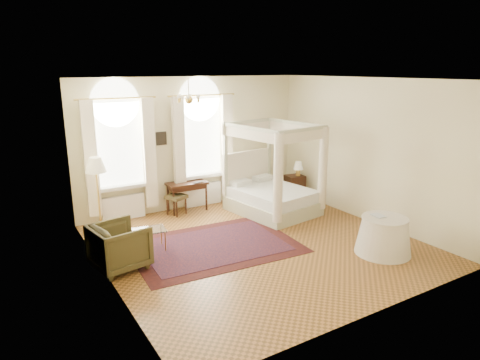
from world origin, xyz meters
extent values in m
plane|color=#9D632D|center=(0.00, 0.00, 0.00)|extent=(6.00, 6.00, 0.00)
plane|color=#F6E6BB|center=(0.00, 3.00, 1.65)|extent=(6.00, 0.00, 6.00)
plane|color=#F6E6BB|center=(0.00, -3.00, 1.65)|extent=(6.00, 0.00, 6.00)
plane|color=#F6E6BB|center=(-3.00, 0.00, 1.65)|extent=(0.00, 6.00, 6.00)
plane|color=#F6E6BB|center=(3.00, 0.00, 1.65)|extent=(0.00, 6.00, 6.00)
plane|color=white|center=(0.00, 0.00, 3.30)|extent=(6.00, 6.00, 0.00)
cube|color=white|center=(-1.90, 2.97, 1.80)|extent=(1.10, 0.04, 1.90)
cylinder|color=white|center=(-1.90, 2.97, 2.75)|extent=(1.10, 0.04, 1.10)
cube|color=white|center=(-1.90, 2.88, 0.81)|extent=(1.32, 0.24, 0.08)
cube|color=white|center=(-2.57, 2.80, 1.55)|extent=(0.28, 0.14, 2.60)
cube|color=white|center=(-1.23, 2.80, 1.55)|extent=(0.28, 0.14, 2.60)
cube|color=white|center=(-1.90, 2.90, 0.30)|extent=(1.00, 0.12, 0.58)
cube|color=white|center=(0.20, 2.97, 1.80)|extent=(1.10, 0.04, 1.90)
cylinder|color=white|center=(0.20, 2.97, 2.75)|extent=(1.10, 0.04, 1.10)
cube|color=white|center=(0.20, 2.88, 0.81)|extent=(1.32, 0.24, 0.08)
cube|color=white|center=(-0.47, 2.80, 1.55)|extent=(0.28, 0.14, 2.60)
cube|color=white|center=(0.87, 2.80, 1.55)|extent=(0.28, 0.14, 2.60)
cube|color=white|center=(0.20, 2.90, 0.30)|extent=(1.00, 0.12, 0.58)
cylinder|color=#B3903B|center=(-0.90, 1.20, 3.10)|extent=(0.02, 0.02, 0.40)
sphere|color=#B3903B|center=(-0.90, 1.20, 2.88)|extent=(0.16, 0.16, 0.16)
sphere|color=beige|center=(-0.68, 1.20, 2.95)|extent=(0.07, 0.07, 0.07)
sphere|color=beige|center=(-0.79, 1.39, 2.95)|extent=(0.07, 0.07, 0.07)
sphere|color=beige|center=(-1.01, 1.39, 2.95)|extent=(0.07, 0.07, 0.07)
sphere|color=beige|center=(-1.12, 1.20, 2.95)|extent=(0.07, 0.07, 0.07)
sphere|color=beige|center=(-1.01, 1.01, 2.95)|extent=(0.07, 0.07, 0.07)
sphere|color=beige|center=(-0.79, 1.01, 2.95)|extent=(0.07, 0.07, 0.07)
cube|color=black|center=(-0.85, 2.97, 1.85)|extent=(0.26, 0.03, 0.32)
cube|color=black|center=(1.45, 2.97, 1.95)|extent=(0.22, 0.03, 0.26)
cube|color=#B8B896|center=(1.43, 1.50, 0.17)|extent=(1.88, 2.20, 0.34)
cube|color=white|center=(1.43, 1.50, 0.47)|extent=(1.77, 2.09, 0.26)
cube|color=white|center=(1.29, 2.45, 0.85)|extent=(1.60, 0.31, 1.13)
cube|color=#B8B896|center=(0.55, 2.32, 1.09)|extent=(0.10, 0.10, 2.17)
cube|color=#B8B896|center=(2.03, 2.54, 1.09)|extent=(0.10, 0.10, 2.17)
cube|color=#B8B896|center=(0.82, 0.47, 1.09)|extent=(0.10, 0.10, 2.17)
cube|color=#B8B896|center=(2.30, 0.69, 1.09)|extent=(0.10, 0.10, 2.17)
cube|color=#B8B896|center=(1.29, 2.43, 2.17)|extent=(1.60, 0.31, 0.08)
cube|color=#B8B896|center=(1.56, 0.58, 2.17)|extent=(1.60, 0.31, 0.08)
cube|color=#B8B896|center=(0.69, 1.39, 2.17)|extent=(0.36, 1.97, 0.08)
cube|color=#B8B896|center=(2.16, 1.61, 2.17)|extent=(0.36, 1.97, 0.08)
cube|color=white|center=(1.29, 2.43, 2.04)|extent=(1.65, 0.28, 0.26)
cube|color=white|center=(1.56, 0.58, 2.04)|extent=(1.65, 0.28, 0.26)
cube|color=white|center=(0.69, 1.39, 2.04)|extent=(0.33, 2.03, 0.26)
cube|color=white|center=(2.16, 1.61, 2.04)|extent=(0.33, 2.03, 0.26)
cylinder|color=white|center=(0.82, 0.47, 1.18)|extent=(0.21, 0.21, 1.98)
cylinder|color=white|center=(2.30, 0.69, 1.18)|extent=(0.21, 0.21, 1.98)
cube|color=#32190D|center=(2.59, 2.09, 0.33)|extent=(0.51, 0.47, 0.66)
cylinder|color=#B3903B|center=(2.65, 2.03, 0.76)|extent=(0.11, 0.11, 0.19)
cone|color=beige|center=(2.65, 2.03, 0.95)|extent=(0.27, 0.27, 0.21)
cube|color=#32190D|center=(-0.34, 2.70, 0.71)|extent=(1.00, 0.54, 0.06)
cube|color=#32190D|center=(-0.34, 2.70, 0.62)|extent=(0.90, 0.44, 0.10)
cylinder|color=#32190D|center=(-0.77, 2.91, 0.35)|extent=(0.05, 0.05, 0.69)
cylinder|color=#32190D|center=(0.10, 2.89, 0.35)|extent=(0.05, 0.05, 0.69)
cylinder|color=#32190D|center=(-0.78, 2.51, 0.35)|extent=(0.05, 0.05, 0.69)
cylinder|color=#32190D|center=(0.09, 2.49, 0.35)|extent=(0.05, 0.05, 0.69)
imported|color=black|center=(-0.08, 2.58, 0.75)|extent=(0.33, 0.24, 0.02)
cube|color=#433C1C|center=(-0.68, 2.59, 0.45)|extent=(0.56, 0.56, 0.09)
cylinder|color=#32190D|center=(-0.77, 2.38, 0.20)|extent=(0.04, 0.04, 0.41)
cylinder|color=#32190D|center=(-0.47, 2.50, 0.20)|extent=(0.04, 0.04, 0.41)
cylinder|color=#32190D|center=(-0.89, 2.67, 0.20)|extent=(0.04, 0.04, 0.41)
cylinder|color=#32190D|center=(-0.60, 2.80, 0.20)|extent=(0.04, 0.04, 0.41)
imported|color=#40381B|center=(-2.70, 0.41, 0.42)|extent=(1.05, 1.03, 0.83)
cube|color=silver|center=(-1.99, 0.88, 0.42)|extent=(0.69, 0.53, 0.02)
cylinder|color=#B3903B|center=(-2.28, 0.74, 0.21)|extent=(0.03, 0.03, 0.42)
cylinder|color=#B3903B|center=(-1.74, 0.66, 0.21)|extent=(0.03, 0.03, 0.42)
cylinder|color=#B3903B|center=(-2.23, 1.09, 0.21)|extent=(0.03, 0.03, 0.42)
cylinder|color=#B3903B|center=(-1.69, 1.01, 0.21)|extent=(0.03, 0.03, 0.42)
cylinder|color=#B3903B|center=(-2.58, 2.30, 0.01)|extent=(0.30, 0.30, 0.03)
cylinder|color=#B3903B|center=(-2.58, 2.30, 0.74)|extent=(0.04, 0.04, 1.48)
cone|color=beige|center=(-2.58, 2.30, 1.53)|extent=(0.43, 0.43, 0.32)
cube|color=#461610|center=(-0.81, 0.39, 0.00)|extent=(3.43, 2.56, 0.01)
cube|color=black|center=(-0.81, 0.39, 0.01)|extent=(2.88, 2.02, 0.01)
cone|color=silver|center=(1.85, -1.61, 0.35)|extent=(1.07, 1.07, 0.69)
cylinder|color=silver|center=(1.85, -1.61, 0.71)|extent=(0.88, 0.88, 0.04)
imported|color=black|center=(1.69, -1.48, 0.74)|extent=(0.23, 0.29, 0.03)
camera|label=1|loc=(-4.53, -6.76, 3.51)|focal=32.00mm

